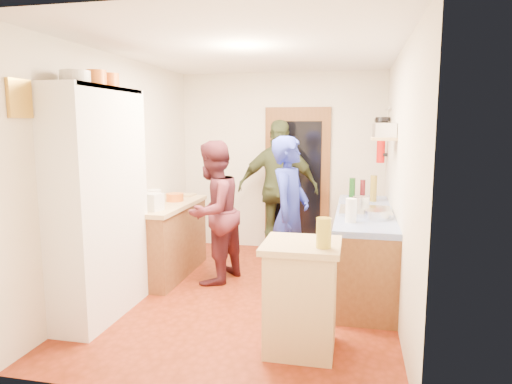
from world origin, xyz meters
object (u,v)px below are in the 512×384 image
(island_base, at_px, (301,299))
(person_hob, at_px, (292,215))
(person_left, at_px, (217,212))
(hutch_body, at_px, (100,204))
(right_counter_base, at_px, (363,252))
(person_back, at_px, (279,189))

(island_base, relative_size, person_hob, 0.50)
(person_left, bearing_deg, hutch_body, -18.79)
(hutch_body, bearing_deg, island_base, -8.77)
(right_counter_base, bearing_deg, person_hob, -159.35)
(hutch_body, bearing_deg, person_left, 55.50)
(hutch_body, height_order, island_base, hutch_body)
(island_base, bearing_deg, person_hob, 101.30)
(person_hob, distance_m, person_back, 1.43)
(person_back, bearing_deg, person_left, -122.59)
(right_counter_base, bearing_deg, person_left, -175.75)
(island_base, distance_m, person_hob, 1.40)
(person_back, bearing_deg, island_base, -85.40)
(island_base, bearing_deg, person_left, 128.28)
(hutch_body, bearing_deg, right_counter_base, 27.47)
(hutch_body, relative_size, right_counter_base, 1.00)
(person_hob, relative_size, person_back, 0.90)
(person_left, bearing_deg, island_base, 54.00)
(person_left, bearing_deg, person_back, 171.75)
(right_counter_base, height_order, person_back, person_back)
(right_counter_base, bearing_deg, person_back, 136.95)
(person_hob, height_order, person_left, person_hob)
(person_back, bearing_deg, right_counter_base, -51.67)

